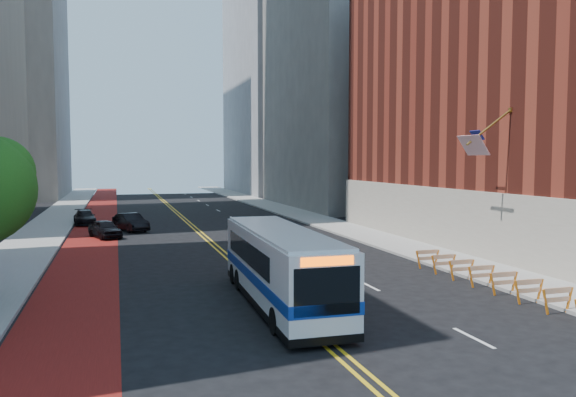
# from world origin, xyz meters

# --- Properties ---
(ground) EXTENTS (160.00, 160.00, 0.00)m
(ground) POSITION_xyz_m (0.00, 0.00, 0.00)
(ground) COLOR black
(ground) RESTS_ON ground
(sidewalk_left) EXTENTS (4.00, 140.00, 0.15)m
(sidewalk_left) POSITION_xyz_m (-12.00, 30.00, 0.07)
(sidewalk_left) COLOR gray
(sidewalk_left) RESTS_ON ground
(sidewalk_right) EXTENTS (4.00, 140.00, 0.15)m
(sidewalk_right) POSITION_xyz_m (12.00, 30.00, 0.07)
(sidewalk_right) COLOR gray
(sidewalk_right) RESTS_ON ground
(bus_lane_paint) EXTENTS (3.60, 140.00, 0.01)m
(bus_lane_paint) POSITION_xyz_m (-8.10, 30.00, 0.00)
(bus_lane_paint) COLOR #62110E
(bus_lane_paint) RESTS_ON ground
(center_line_inner) EXTENTS (0.14, 140.00, 0.01)m
(center_line_inner) POSITION_xyz_m (-0.18, 30.00, 0.00)
(center_line_inner) COLOR gold
(center_line_inner) RESTS_ON ground
(center_line_outer) EXTENTS (0.14, 140.00, 0.01)m
(center_line_outer) POSITION_xyz_m (0.18, 30.00, 0.00)
(center_line_outer) COLOR gold
(center_line_outer) RESTS_ON ground
(lane_dashes) EXTENTS (0.14, 98.20, 0.01)m
(lane_dashes) POSITION_xyz_m (4.80, 38.00, 0.01)
(lane_dashes) COLOR silver
(lane_dashes) RESTS_ON ground
(brick_building) EXTENTS (18.73, 36.00, 22.00)m
(brick_building) POSITION_xyz_m (21.93, 12.00, 10.96)
(brick_building) COLOR maroon
(brick_building) RESTS_ON ground
(midrise_right_near) EXTENTS (18.00, 26.00, 40.00)m
(midrise_right_near) POSITION_xyz_m (23.00, 48.00, 20.00)
(midrise_right_near) COLOR slate
(midrise_right_near) RESTS_ON ground
(midrise_right_far) EXTENTS (20.00, 28.00, 55.00)m
(midrise_right_far) POSITION_xyz_m (24.00, 78.00, 27.50)
(midrise_right_far) COLOR gray
(midrise_right_far) RESTS_ON ground
(construction_barriers) EXTENTS (1.42, 10.91, 1.00)m
(construction_barriers) POSITION_xyz_m (9.60, 3.42, 0.68)
(construction_barriers) COLOR orange
(construction_barriers) RESTS_ON ground
(transit_bus) EXTENTS (2.76, 11.25, 3.08)m
(transit_bus) POSITION_xyz_m (-0.11, 3.90, 1.60)
(transit_bus) COLOR silver
(transit_bus) RESTS_ON ground
(car_a) EXTENTS (2.82, 4.26, 1.35)m
(car_a) POSITION_xyz_m (-7.20, 26.38, 0.67)
(car_a) COLOR black
(car_a) RESTS_ON ground
(car_b) EXTENTS (3.00, 4.61, 1.44)m
(car_b) POSITION_xyz_m (-5.26, 30.02, 0.72)
(car_b) COLOR black
(car_b) RESTS_ON ground
(car_c) EXTENTS (2.23, 4.58, 1.28)m
(car_c) POSITION_xyz_m (-9.12, 35.96, 0.64)
(car_c) COLOR black
(car_c) RESTS_ON ground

